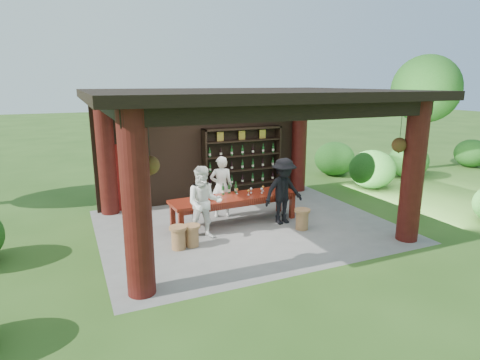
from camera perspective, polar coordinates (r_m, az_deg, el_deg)
name	(u,v)px	position (r m, az deg, el deg)	size (l,w,h in m)	color
ground	(246,226)	(10.63, 0.87, -6.50)	(90.00, 90.00, 0.00)	#2D5119
pavilion	(239,143)	(10.48, -0.13, 5.24)	(7.50, 6.00, 3.60)	slate
wine_shelf	(242,163)	(12.86, 0.35, 2.43)	(2.61, 0.40, 2.30)	black
tasting_table	(235,200)	(10.63, -0.78, -2.91)	(3.48, 1.05, 0.75)	#52120B
stool_near_left	(192,235)	(9.34, -6.84, -7.77)	(0.39, 0.39, 0.51)	olive
stool_near_right	(302,219)	(10.42, 8.82, -5.45)	(0.41, 0.41, 0.54)	olive
stool_far_left	(178,237)	(9.23, -8.75, -8.02)	(0.41, 0.41, 0.53)	olive
host	(221,187)	(11.09, -2.68, -0.98)	(0.63, 0.41, 1.72)	white
guest_woman	(204,203)	(9.56, -5.14, -3.27)	(0.87, 0.68, 1.78)	white
guest_man	(283,191)	(10.62, 6.19, -1.59)	(1.14, 0.66, 1.77)	black
table_bottles	(229,188)	(10.82, -1.52, -1.12)	(0.46, 0.12, 0.31)	#194C1E
table_glasses	(256,190)	(10.90, 2.23, -1.45)	(1.03, 0.31, 0.15)	silver
napkin_basket	(200,199)	(10.12, -5.72, -2.73)	(0.26, 0.18, 0.14)	#BF6672
shrubs	(352,178)	(14.04, 15.60, 0.29)	(19.92, 8.39, 1.36)	#194C14
trees	(336,92)	(13.82, 13.48, 12.09)	(22.06, 10.33, 4.80)	#3F2819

